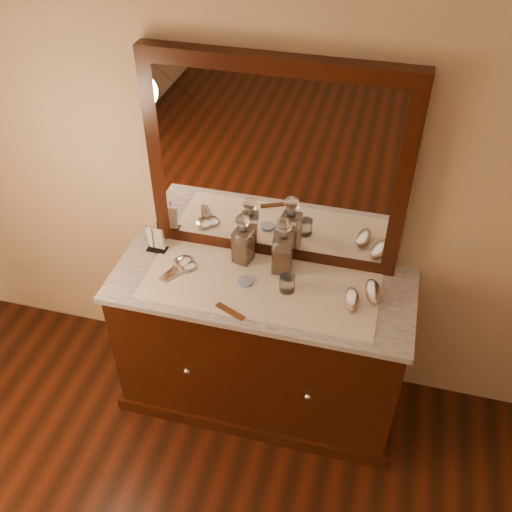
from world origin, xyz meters
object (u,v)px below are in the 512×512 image
pin_dish (245,281)px  decanter_left (243,243)px  napkin_rack (156,240)px  brush_near (352,300)px  mirror_frame (275,165)px  dresser_cabinet (261,346)px  comb (230,311)px  decanter_right (283,251)px  brush_far (373,292)px  hand_mirror_inner (185,268)px  hand_mirror_outer (180,264)px

pin_dish → decanter_left: decanter_left is taller
napkin_rack → brush_near: (1.00, -0.14, -0.04)m
mirror_frame → napkin_rack: bearing=-166.9°
dresser_cabinet → mirror_frame: 0.97m
dresser_cabinet → mirror_frame: bearing=90.0°
dresser_cabinet → napkin_rack: size_ratio=9.27×
comb → decanter_right: 0.39m
brush_far → hand_mirror_inner: bearing=-176.9°
napkin_rack → decanter_right: decanter_right is taller
napkin_rack → hand_mirror_outer: size_ratio=0.68×
hand_mirror_inner → dresser_cabinet: bearing=0.5°
mirror_frame → decanter_left: mirror_frame is taller
decanter_right → brush_far: size_ratio=1.80×
decanter_right → brush_far: decanter_right is taller
dresser_cabinet → pin_dish: (-0.07, -0.02, 0.45)m
napkin_rack → decanter_left: bearing=3.3°
pin_dish → hand_mirror_inner: (-0.31, 0.01, 0.00)m
mirror_frame → decanter_left: 0.42m
comb → decanter_left: decanter_left is taller
brush_far → pin_dish: bearing=-174.0°
decanter_right → brush_near: (0.35, -0.15, -0.10)m
decanter_left → pin_dish: bearing=-71.3°
brush_near → napkin_rack: bearing=171.9°
napkin_rack → brush_far: 1.09m
dresser_cabinet → decanter_left: size_ratio=5.05×
mirror_frame → hand_mirror_outer: mirror_frame is taller
comb → decanter_right: decanter_right is taller
mirror_frame → hand_mirror_outer: size_ratio=5.39×
comb → decanter_right: bearing=87.6°
decanter_right → brush_near: bearing=-22.6°
brush_near → brush_far: bearing=40.3°
dresser_cabinet → decanter_right: 0.58m
dresser_cabinet → decanter_left: (-0.13, 0.14, 0.55)m
napkin_rack → brush_near: size_ratio=0.96×
decanter_left → hand_mirror_outer: bearing=-158.3°
brush_near → comb: bearing=-159.7°
napkin_rack → brush_near: napkin_rack is taller
comb → hand_mirror_outer: 0.41m
napkin_rack → hand_mirror_outer: 0.18m
decanter_left → brush_near: 0.59m
pin_dish → napkin_rack: napkin_rack is taller
dresser_cabinet → brush_near: brush_near is taller
brush_near → hand_mirror_inner: (-0.81, 0.03, -0.01)m
comb → napkin_rack: (-0.48, 0.33, 0.05)m
pin_dish → brush_near: size_ratio=0.47×
pin_dish → decanter_left: bearing=108.7°
decanter_left → hand_mirror_outer: 0.33m
decanter_right → hand_mirror_inner: size_ratio=1.61×
dresser_cabinet → comb: (-0.09, -0.22, 0.45)m
comb → brush_far: bearing=46.9°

